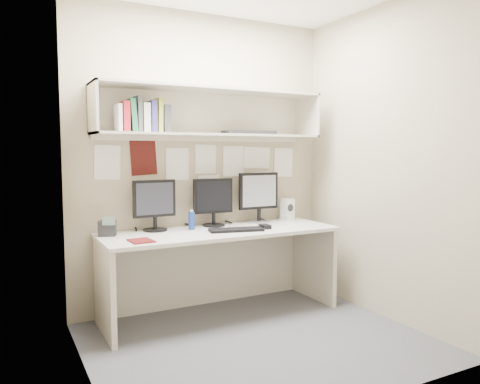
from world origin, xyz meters
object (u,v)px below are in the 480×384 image
maroon_notebook (141,241)px  monitor_left (154,203)px  speaker (287,209)px  keyboard (236,230)px  monitor_right (259,195)px  monitor_center (213,200)px  desk_phone (107,228)px  desk (220,272)px

maroon_notebook → monitor_left: bearing=56.9°
speaker → maroon_notebook: size_ratio=1.04×
keyboard → speaker: speaker is taller
monitor_right → speaker: size_ratio=2.26×
speaker → keyboard: bearing=-166.4°
monitor_center → maroon_notebook: monitor_center is taller
desk_phone → monitor_left: bearing=27.8°
desk → desk_phone: 1.01m
desk_phone → monitor_center: bearing=22.8°
monitor_right → monitor_center: bearing=-179.7°
monitor_left → speaker: (1.32, 0.00, -0.13)m
monitor_center → keyboard: bearing=-77.7°
monitor_left → monitor_center: bearing=-3.0°
monitor_right → keyboard: (-0.41, -0.34, -0.24)m
monitor_left → speaker: monitor_left is taller
desk → desk_phone: size_ratio=12.58×
monitor_left → speaker: bearing=-2.8°
monitor_left → monitor_right: monitor_right is taller
desk → monitor_right: bearing=23.7°
monitor_right → desk: bearing=-156.0°
monitor_center → monitor_left: bearing=-177.0°
monitor_left → desk_phone: bearing=-174.2°
monitor_left → monitor_center: size_ratio=1.01×
monitor_left → maroon_notebook: bearing=-122.4°
keyboard → speaker: 0.81m
monitor_right → speaker: 0.36m
monitor_left → desk_phone: monitor_left is taller
desk → speaker: speaker is taller
desk → desk_phone: bearing=170.1°
maroon_notebook → desk_phone: 0.39m
monitor_right → speaker: bearing=1.1°
desk_phone → keyboard: bearing=3.6°
desk → monitor_right: (0.50, 0.22, 0.62)m
desk_phone → monitor_right: bearing=21.5°
desk → monitor_center: bearing=80.8°
monitor_left → speaker: 1.33m
monitor_right → keyboard: bearing=-140.2°
monitor_center → maroon_notebook: size_ratio=2.13×
speaker → maroon_notebook: speaker is taller
maroon_notebook → monitor_center: bearing=24.6°
desk → keyboard: 0.40m
monitor_center → keyboard: 0.41m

